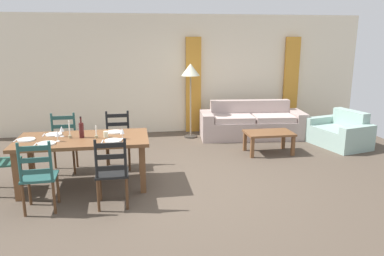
{
  "coord_description": "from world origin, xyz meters",
  "views": [
    {
      "loc": [
        -0.65,
        -5.32,
        2.18
      ],
      "look_at": [
        0.27,
        0.44,
        0.75
      ],
      "focal_mm": 34.59,
      "sensor_mm": 36.0,
      "label": 1
    }
  ],
  "objects_px": {
    "wine_glass_near_right": "(122,131)",
    "dining_table": "(83,144)",
    "standing_lamp": "(191,74)",
    "wine_glass_near_left": "(57,134)",
    "couch": "(252,124)",
    "dining_chair_near_right": "(112,172)",
    "dining_chair_head_west": "(0,160)",
    "wine_glass_far_left": "(62,129)",
    "coffee_table": "(269,135)",
    "wine_bottle": "(81,130)",
    "dining_chair_far_right": "(118,140)",
    "dining_chair_far_left": "(63,143)",
    "dining_chair_near_left": "(39,176)",
    "coffee_cup_primary": "(106,134)",
    "armchair_upholstered": "(341,134)"
  },
  "relations": [
    {
      "from": "wine_glass_near_right",
      "to": "dining_table",
      "type": "bearing_deg",
      "value": 166.01
    },
    {
      "from": "standing_lamp",
      "to": "wine_glass_near_left",
      "type": "bearing_deg",
      "value": -131.06
    },
    {
      "from": "couch",
      "to": "dining_chair_near_right",
      "type": "bearing_deg",
      "value": -132.9
    },
    {
      "from": "dining_chair_near_right",
      "to": "dining_chair_head_west",
      "type": "xyz_separation_m",
      "value": [
        -1.61,
        0.75,
        0.0
      ]
    },
    {
      "from": "wine_glass_far_left",
      "to": "coffee_table",
      "type": "relative_size",
      "value": 0.18
    },
    {
      "from": "wine_bottle",
      "to": "standing_lamp",
      "type": "distance_m",
      "value": 3.26
    },
    {
      "from": "dining_chair_far_right",
      "to": "coffee_table",
      "type": "xyz_separation_m",
      "value": [
        2.83,
        0.34,
        -0.12
      ]
    },
    {
      "from": "wine_glass_near_left",
      "to": "dining_chair_far_left",
      "type": "bearing_deg",
      "value": 96.12
    },
    {
      "from": "dining_chair_far_right",
      "to": "coffee_table",
      "type": "relative_size",
      "value": 1.07
    },
    {
      "from": "wine_bottle",
      "to": "wine_glass_near_left",
      "type": "xyz_separation_m",
      "value": [
        -0.31,
        -0.16,
        -0.01
      ]
    },
    {
      "from": "dining_table",
      "to": "wine_bottle",
      "type": "relative_size",
      "value": 6.01
    },
    {
      "from": "dining_chair_far_right",
      "to": "standing_lamp",
      "type": "relative_size",
      "value": 0.59
    },
    {
      "from": "dining_chair_near_left",
      "to": "dining_chair_near_right",
      "type": "height_order",
      "value": "same"
    },
    {
      "from": "dining_table",
      "to": "coffee_cup_primary",
      "type": "relative_size",
      "value": 21.11
    },
    {
      "from": "dining_chair_near_right",
      "to": "dining_chair_far_right",
      "type": "distance_m",
      "value": 1.58
    },
    {
      "from": "wine_glass_far_left",
      "to": "standing_lamp",
      "type": "xyz_separation_m",
      "value": [
        2.31,
        2.4,
        0.55
      ]
    },
    {
      "from": "coffee_cup_primary",
      "to": "dining_chair_far_right",
      "type": "bearing_deg",
      "value": 80.48
    },
    {
      "from": "dining_chair_far_right",
      "to": "armchair_upholstered",
      "type": "bearing_deg",
      "value": 7.66
    },
    {
      "from": "wine_bottle",
      "to": "wine_glass_near_right",
      "type": "height_order",
      "value": "wine_bottle"
    },
    {
      "from": "coffee_table",
      "to": "standing_lamp",
      "type": "xyz_separation_m",
      "value": [
        -1.3,
        1.4,
        1.06
      ]
    },
    {
      "from": "dining_chair_far_right",
      "to": "wine_glass_near_right",
      "type": "relative_size",
      "value": 5.96
    },
    {
      "from": "wine_glass_near_left",
      "to": "couch",
      "type": "distance_m",
      "value": 4.47
    },
    {
      "from": "dining_chair_near_right",
      "to": "dining_chair_far_left",
      "type": "relative_size",
      "value": 1.0
    },
    {
      "from": "coffee_table",
      "to": "coffee_cup_primary",
      "type": "bearing_deg",
      "value": -158.95
    },
    {
      "from": "wine_glass_near_right",
      "to": "dining_chair_far_right",
      "type": "bearing_deg",
      "value": 96.61
    },
    {
      "from": "dining_chair_far_left",
      "to": "coffee_table",
      "type": "xyz_separation_m",
      "value": [
        3.72,
        0.37,
        -0.12
      ]
    },
    {
      "from": "dining_chair_head_west",
      "to": "dining_chair_far_right",
      "type": "bearing_deg",
      "value": 26.79
    },
    {
      "from": "dining_chair_near_left",
      "to": "dining_chair_far_right",
      "type": "distance_m",
      "value": 1.82
    },
    {
      "from": "dining_table",
      "to": "couch",
      "type": "height_order",
      "value": "couch"
    },
    {
      "from": "dining_chair_far_left",
      "to": "wine_bottle",
      "type": "distance_m",
      "value": 0.93
    },
    {
      "from": "dining_table",
      "to": "coffee_table",
      "type": "height_order",
      "value": "dining_table"
    },
    {
      "from": "coffee_cup_primary",
      "to": "armchair_upholstered",
      "type": "distance_m",
      "value": 4.87
    },
    {
      "from": "dining_chair_far_left",
      "to": "coffee_table",
      "type": "height_order",
      "value": "dining_chair_far_left"
    },
    {
      "from": "dining_chair_far_left",
      "to": "couch",
      "type": "bearing_deg",
      "value": 22.75
    },
    {
      "from": "dining_chair_far_right",
      "to": "coffee_cup_primary",
      "type": "distance_m",
      "value": 0.88
    },
    {
      "from": "wine_bottle",
      "to": "wine_glass_far_left",
      "type": "xyz_separation_m",
      "value": [
        -0.3,
        0.11,
        -0.01
      ]
    },
    {
      "from": "dining_chair_near_right",
      "to": "standing_lamp",
      "type": "relative_size",
      "value": 0.59
    },
    {
      "from": "dining_chair_far_left",
      "to": "couch",
      "type": "height_order",
      "value": "dining_chair_far_left"
    },
    {
      "from": "armchair_upholstered",
      "to": "dining_chair_head_west",
      "type": "bearing_deg",
      "value": -166.88
    },
    {
      "from": "wine_glass_near_right",
      "to": "dining_chair_far_left",
      "type": "bearing_deg",
      "value": 137.83
    },
    {
      "from": "dining_chair_near_left",
      "to": "wine_glass_near_left",
      "type": "relative_size",
      "value": 5.96
    },
    {
      "from": "dining_chair_far_left",
      "to": "coffee_cup_primary",
      "type": "relative_size",
      "value": 10.67
    },
    {
      "from": "couch",
      "to": "armchair_upholstered",
      "type": "relative_size",
      "value": 1.77
    },
    {
      "from": "dining_chair_near_left",
      "to": "dining_chair_near_right",
      "type": "distance_m",
      "value": 0.91
    },
    {
      "from": "dining_table",
      "to": "standing_lamp",
      "type": "distance_m",
      "value": 3.31
    },
    {
      "from": "dining_chair_near_right",
      "to": "wine_bottle",
      "type": "distance_m",
      "value": 1.01
    },
    {
      "from": "dining_chair_far_right",
      "to": "standing_lamp",
      "type": "distance_m",
      "value": 2.5
    },
    {
      "from": "dining_chair_near_left",
      "to": "dining_chair_far_left",
      "type": "xyz_separation_m",
      "value": [
        0.04,
        1.53,
        0.0
      ]
    },
    {
      "from": "couch",
      "to": "standing_lamp",
      "type": "xyz_separation_m",
      "value": [
        -1.36,
        0.18,
        1.12
      ]
    },
    {
      "from": "dining_table",
      "to": "wine_glass_near_right",
      "type": "xyz_separation_m",
      "value": [
        0.58,
        -0.14,
        0.2
      ]
    }
  ]
}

